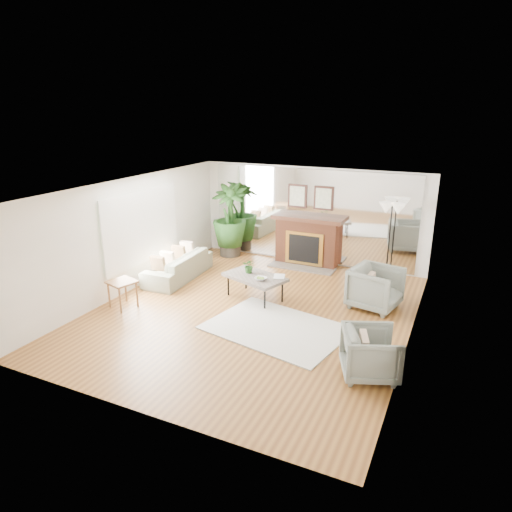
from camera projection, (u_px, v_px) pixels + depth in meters
The scene contains 18 objects.
ground at pixel (252, 312), 9.17m from camera, with size 7.00×7.00×0.00m, color brown.
wall_left at pixel (129, 235), 9.99m from camera, with size 0.02×7.00×2.50m, color white.
wall_right at pixel (414, 276), 7.58m from camera, with size 0.02×7.00×2.50m, color white.
wall_back at pixel (310, 216), 11.78m from camera, with size 6.00×0.02×2.50m, color white.
mirror_panel at pixel (310, 216), 11.77m from camera, with size 5.40×0.04×2.40m, color silver.
window_panel at pixel (142, 227), 10.29m from camera, with size 0.04×2.40×1.50m, color #B2E09E.
fireplace at pixel (307, 240), 11.77m from camera, with size 1.85×0.83×2.05m.
area_rug at pixel (276, 328), 8.48m from camera, with size 2.47×1.76×0.03m, color beige.
coffee_table at pixel (255, 278), 9.68m from camera, with size 1.48×1.14×0.52m.
sofa at pixel (178, 266), 10.93m from camera, with size 2.05×0.80×0.60m, color gray.
armchair_back at pixel (375, 288), 9.26m from camera, with size 0.92×0.95×0.86m, color slate.
armchair_front at pixel (371, 354), 6.90m from camera, with size 0.81×0.83×0.76m, color slate.
side_table at pixel (122, 285), 9.27m from camera, with size 0.61×0.61×0.57m.
potted_ficus at pixel (230, 218), 12.38m from camera, with size 1.10×1.10×1.99m.
floor_lamp at pixel (391, 215), 10.51m from camera, with size 0.60×0.33×1.84m.
tabletop_plant at pixel (249, 266), 9.80m from camera, with size 0.28×0.24×0.31m, color #28551F.
fruit_bowl at pixel (261, 279), 9.42m from camera, with size 0.25×0.25×0.06m, color #95613B.
book at pixel (274, 276), 9.60m from camera, with size 0.23×0.31×0.02m, color #95613B.
Camera 1 is at (3.61, -7.54, 3.93)m, focal length 32.00 mm.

